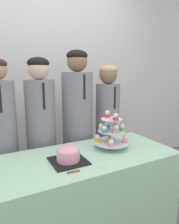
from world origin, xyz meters
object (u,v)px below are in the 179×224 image
Objects in this scene: student_1 at (42,143)px; student_2 at (78,135)px; round_cake at (68,154)px; cake_knife at (81,171)px; student_3 at (107,134)px; student_0 at (4,151)px; cupcake_stand at (111,132)px.

student_1 is 0.37m from student_2.
student_1 reaches higher than round_cake.
student_3 is (0.65, 0.70, -0.06)m from cake_knife.
student_1 is at bearing 101.69° from cake_knife.
round_cake is 0.55m from student_1.
cake_knife is at bearing -132.83° from student_3.
student_0 is (-0.39, 0.70, -0.05)m from cake_knife.
student_2 reaches higher than student_3.
cupcake_stand is 0.92m from student_0.
cupcake_stand is at bearing 38.10° from cake_knife.
cupcake_stand is (0.39, 0.24, 0.14)m from cake_knife.
cake_knife is 0.47m from cupcake_stand.
student_0 is (-0.37, 0.54, -0.10)m from round_cake.
cake_knife is 0.71m from student_1.
student_2 is (-0.08, 0.47, -0.15)m from cupcake_stand.
cupcake_stand is at bearing -79.96° from student_2.
student_3 is at bearing 39.05° from round_cake.
round_cake is at bearing -140.95° from student_3.
cupcake_stand is at bearing -119.59° from student_3.
cake_knife is 0.77m from student_2.
cake_knife is 0.19× the size of student_3.
student_2 is 0.35m from student_3.
student_2 is (0.69, 0.00, 0.04)m from student_0.
cupcake_stand is 0.19× the size of student_2.
cake_knife is at bearing -83.42° from round_cake.
cupcake_stand is 0.67m from student_1.
student_0 is 0.99× the size of student_1.
student_1 is at bearing 180.00° from student_3.
student_1 is at bearing -180.00° from student_2.
cake_knife is (0.02, -0.16, -0.05)m from round_cake.
student_1 is 0.71m from student_3.
cake_knife is 0.17× the size of student_2.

